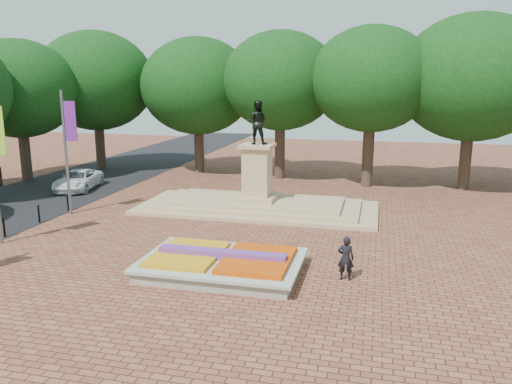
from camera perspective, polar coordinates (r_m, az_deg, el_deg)
ground at (r=22.31m, az=-4.79°, el=-7.03°), size 90.00×90.00×0.00m
asphalt_street at (r=33.93m, az=-26.65°, el=-1.49°), size 9.00×90.00×0.02m
flower_bed at (r=20.10m, az=-3.83°, el=-8.12°), size 6.30×4.30×0.91m
monument at (r=29.46m, az=0.13°, el=-0.35°), size 14.00×6.00×6.40m
tree_row_back at (r=38.16m, az=7.26°, el=11.28°), size 44.80×8.80×10.43m
van at (r=37.15m, az=-19.66°, el=1.30°), size 3.20×5.22×1.35m
pedestrian at (r=19.47m, az=10.22°, el=-7.46°), size 0.64×0.43×1.73m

